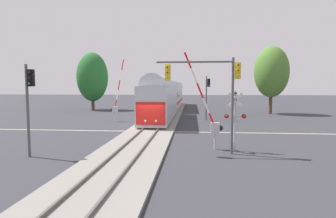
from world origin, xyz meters
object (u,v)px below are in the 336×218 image
crossing_gate_far (116,103)px  traffic_signal_far_side (207,91)px  crossing_signal_mast (235,114)px  crossing_gate_near (212,119)px  commuter_train (168,95)px  traffic_signal_near_right (211,81)px  traffic_signal_near_left (29,95)px  maple_right_background (271,72)px  pine_left_background (92,77)px

crossing_gate_far → traffic_signal_far_side: bearing=11.2°
crossing_signal_mast → traffic_signal_far_side: traffic_signal_far_side is taller
crossing_gate_near → commuter_train: bearing=101.4°
crossing_signal_mast → crossing_gate_far: bearing=130.0°
commuter_train → traffic_signal_near_right: (4.97, -26.68, 1.74)m
commuter_train → traffic_signal_near_right: bearing=-79.4°
traffic_signal_near_left → maple_right_background: maple_right_background is taller
crossing_gate_far → traffic_signal_near_right: bearing=-55.6°
traffic_signal_far_side → crossing_signal_mast: bearing=-86.8°
pine_left_background → commuter_train: bearing=-16.4°
maple_right_background → traffic_signal_far_side: bearing=-138.3°
traffic_signal_far_side → crossing_gate_far: bearing=-168.8°
commuter_train → pine_left_background: bearing=163.6°
crossing_gate_far → traffic_signal_near_right: (10.24, -14.95, 2.28)m
traffic_signal_near_left → traffic_signal_near_right: size_ratio=0.92×
crossing_gate_near → crossing_signal_mast: 1.54m
commuter_train → crossing_signal_mast: (6.60, -25.88, -0.38)m
traffic_signal_near_left → traffic_signal_near_right: (10.70, 1.74, 0.83)m
crossing_signal_mast → traffic_signal_near_right: bearing=-153.7°
traffic_signal_near_left → maple_right_background: 35.31m
traffic_signal_far_side → pine_left_background: bearing=145.2°
crossing_gate_far → traffic_signal_near_right: 18.27m
traffic_signal_near_right → maple_right_background: bearing=67.5°
traffic_signal_near_right → crossing_gate_far: bearing=124.4°
maple_right_background → pine_left_background: size_ratio=1.01×
commuter_train → traffic_signal_near_right: 27.20m
pine_left_background → crossing_signal_mast: bearing=-55.6°
crossing_gate_far → maple_right_background: 24.20m
traffic_signal_near_right → maple_right_background: (10.81, 26.12, 1.87)m
traffic_signal_far_side → traffic_signal_near_right: 17.17m
crossing_gate_near → pine_left_background: bearing=122.8°
commuter_train → maple_right_background: 16.20m
crossing_gate_near → crossing_gate_far: crossing_gate_far is taller
pine_left_background → traffic_signal_near_right: bearing=-58.5°
crossing_signal_mast → pine_left_background: pine_left_background is taller
traffic_signal_far_side → pine_left_background: 23.99m
traffic_signal_near_right → commuter_train: bearing=100.6°
crossing_gate_far → crossing_gate_near: bearing=-52.9°
traffic_signal_near_left → pine_left_background: pine_left_background is taller
crossing_signal_mast → traffic_signal_near_left: traffic_signal_near_left is taller
traffic_signal_near_right → pine_left_background: (-18.89, 30.77, 1.34)m
crossing_gate_near → crossing_signal_mast: bearing=-14.7°
traffic_signal_near_left → traffic_signal_near_right: 10.87m
crossing_gate_far → maple_right_background: maple_right_background is taller
pine_left_background → maple_right_background: bearing=-8.9°
traffic_signal_near_left → maple_right_background: (21.51, 27.87, 2.70)m
traffic_signal_far_side → maple_right_background: (10.09, 9.00, 2.73)m
commuter_train → traffic_signal_near_right: traffic_signal_near_right is taller
crossing_signal_mast → pine_left_background: size_ratio=0.39×
maple_right_background → crossing_gate_far: bearing=-152.0°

